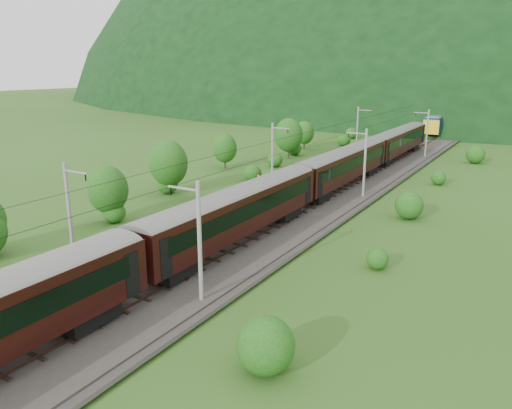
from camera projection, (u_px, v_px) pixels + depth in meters
The scene contains 15 objects.
ground at pixel (133, 283), 36.14m from camera, with size 600.00×600.00×0.00m, color #2F5219.
railbed at pixel (213, 241), 44.38m from camera, with size 14.00×220.00×0.30m, color #38332D.
track_left at pixel (192, 235), 45.51m from camera, with size 2.40×220.00×0.27m.
track_right at pixel (236, 244), 43.14m from camera, with size 2.40×220.00×0.27m.
catenary_left at pixel (273, 152), 64.47m from camera, with size 2.54×192.28×8.00m.
catenary_right at pixel (364, 161), 58.43m from camera, with size 2.54×192.28×8.00m.
overhead_wires at pixel (211, 165), 42.54m from camera, with size 4.83×198.00×0.03m.
mountain_main at pixel (502, 99), 251.46m from camera, with size 504.00×360.00×244.00m, color black.
mountain_ridge at pixel (316, 90), 343.84m from camera, with size 336.00×280.00×132.00m, color black.
train at pixel (300, 178), 52.53m from camera, with size 3.30×157.30×5.76m.
hazard_post_near at pixel (359, 161), 77.47m from camera, with size 0.15×0.15×1.42m, color red.
hazard_post_far at pixel (320, 182), 63.43m from camera, with size 0.15×0.15×1.39m, color red.
signal at pixel (258, 183), 60.05m from camera, with size 0.26×0.26×2.36m.
vegetation_left at pixel (154, 179), 57.53m from camera, with size 12.20×145.89×6.86m.
vegetation_right at pixel (360, 250), 39.17m from camera, with size 6.93×103.31×2.73m.
Camera 1 is at (24.75, -24.05, 15.10)m, focal length 35.00 mm.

